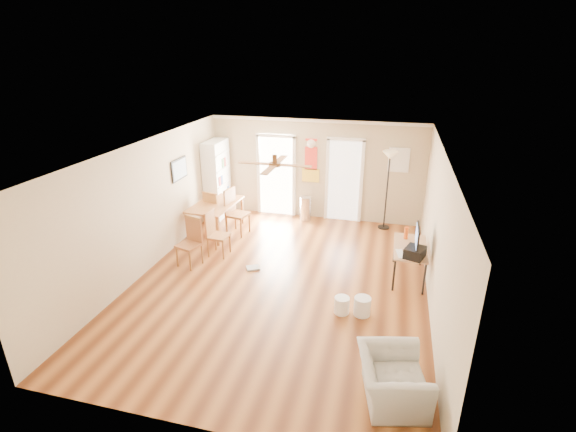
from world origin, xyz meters
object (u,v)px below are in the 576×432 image
(wastebasket_a, at_px, (342,305))
(wastebasket_b, at_px, (362,306))
(armchair, at_px, (392,380))
(printer, at_px, (415,252))
(dining_chair_far, at_px, (215,210))
(torchiere_lamp, at_px, (387,191))
(dining_chair_near, at_px, (188,243))
(dining_table, at_px, (216,218))
(dining_chair_right_b, at_px, (218,234))
(dining_chair_right_a, at_px, (238,212))
(computer_desk, at_px, (409,262))
(trash_can, at_px, (305,209))
(bookshelf, at_px, (217,179))

(wastebasket_a, xyz_separation_m, wastebasket_b, (0.34, 0.03, 0.01))
(armchair, bearing_deg, printer, -18.50)
(dining_chair_far, distance_m, armchair, 6.37)
(torchiere_lamp, bearing_deg, dining_chair_far, -165.55)
(dining_chair_near, bearing_deg, torchiere_lamp, 54.22)
(dining_table, xyz_separation_m, dining_chair_near, (0.14, -1.72, 0.14))
(torchiere_lamp, bearing_deg, dining_table, -162.45)
(torchiere_lamp, relative_size, wastebasket_a, 6.55)
(dining_chair_right_b, relative_size, wastebasket_b, 3.05)
(dining_chair_right_a, bearing_deg, dining_table, 105.97)
(torchiere_lamp, bearing_deg, printer, -77.71)
(computer_desk, xyz_separation_m, wastebasket_b, (-0.76, -1.50, -0.17))
(dining_chair_right_a, xyz_separation_m, trash_can, (1.41, 1.24, -0.24))
(dining_chair_near, bearing_deg, bookshelf, 117.08)
(bookshelf, bearing_deg, wastebasket_b, -38.47)
(computer_desk, height_order, armchair, computer_desk)
(torchiere_lamp, height_order, computer_desk, torchiere_lamp)
(bookshelf, bearing_deg, dining_chair_far, -68.86)
(dining_chair_far, height_order, armchair, dining_chair_far)
(dining_table, relative_size, printer, 3.95)
(dining_table, bearing_deg, bookshelf, 110.15)
(dining_chair_near, bearing_deg, computer_desk, 24.28)
(bookshelf, distance_m, dining_table, 1.27)
(bookshelf, height_order, dining_chair_near, bookshelf)
(dining_chair_right_a, height_order, dining_chair_near, dining_chair_right_a)
(dining_chair_near, distance_m, printer, 4.47)
(dining_chair_right_a, relative_size, wastebasket_a, 3.70)
(bookshelf, bearing_deg, wastebasket_a, -41.19)
(computer_desk, height_order, printer, printer)
(trash_can, distance_m, computer_desk, 3.53)
(dining_chair_near, bearing_deg, dining_chair_far, 113.63)
(dining_chair_right_a, xyz_separation_m, wastebasket_a, (2.88, -2.70, -0.41))
(dining_table, height_order, trash_can, dining_table)
(bookshelf, height_order, torchiere_lamp, bookshelf)
(armchair, bearing_deg, torchiere_lamp, -9.30)
(dining_chair_right_b, xyz_separation_m, dining_chair_near, (-0.41, -0.59, 0.01))
(printer, height_order, wastebasket_b, printer)
(dining_table, relative_size, wastebasket_b, 4.53)
(bookshelf, bearing_deg, trash_can, 9.21)
(dining_chair_right_a, relative_size, wastebasket_b, 3.38)
(dining_chair_right_a, relative_size, dining_chair_far, 1.12)
(dining_chair_near, bearing_deg, dining_chair_right_b, 71.40)
(torchiere_lamp, distance_m, armchair, 5.70)
(wastebasket_a, bearing_deg, trash_can, 110.55)
(trash_can, height_order, torchiere_lamp, torchiere_lamp)
(dining_table, bearing_deg, dining_chair_right_b, -64.09)
(dining_chair_near, height_order, torchiere_lamp, torchiere_lamp)
(dining_chair_far, xyz_separation_m, armchair, (4.40, -4.59, -0.18))
(dining_table, xyz_separation_m, dining_chair_far, (-0.10, 0.21, 0.12))
(dining_table, height_order, wastebasket_b, dining_table)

